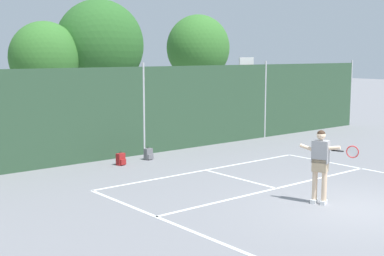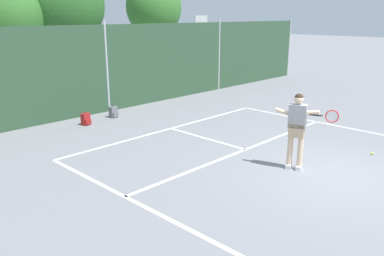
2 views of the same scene
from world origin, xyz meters
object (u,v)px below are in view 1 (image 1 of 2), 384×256
Objects in this scene: basketball_hoop at (246,84)px; backpack_red at (121,159)px; backpack_grey at (149,154)px; tennis_player at (321,160)px.

backpack_red is (-8.40, -2.55, -2.12)m from basketball_hoop.
backpack_grey is (-7.15, -2.37, -2.12)m from basketball_hoop.
backpack_grey is at bearing 7.98° from backpack_red.
backpack_red is at bearing 101.02° from tennis_player.
tennis_player reaches higher than backpack_grey.
tennis_player is (-7.01, -9.66, -1.20)m from basketball_hoop.
tennis_player is 7.35m from backpack_grey.
backpack_grey is at bearing 91.11° from tennis_player.
tennis_player reaches higher than backpack_red.
tennis_player is 4.01× the size of backpack_red.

